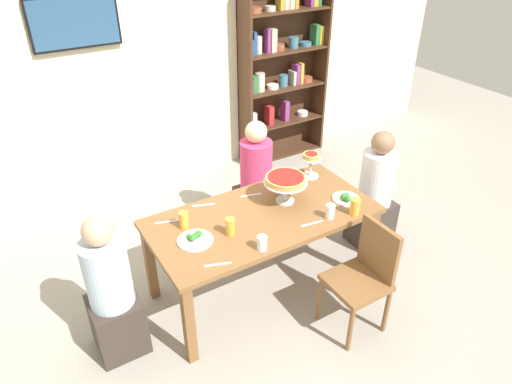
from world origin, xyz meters
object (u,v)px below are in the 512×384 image
(diner_head_east, at_px, (374,198))
(cutlery_knife_far, at_px, (251,195))
(television, at_px, (74,22))
(cutlery_fork_far, at_px, (204,205))
(bookshelf, at_px, (282,65))
(diner_far_right, at_px, (256,186))
(chair_near_right, at_px, (364,273))
(cutlery_spare_fork, at_px, (312,223))
(salad_plate_far_diner, at_px, (195,239))
(cutlery_fork_near, at_px, (218,264))
(diner_head_west, at_px, (112,297))
(beer_glass_amber_tall, at_px, (230,227))
(beer_glass_amber_short, at_px, (184,220))
(water_glass_clear_far, at_px, (330,211))
(personal_pizza_stand, at_px, (311,161))
(deep_dish_pizza_stand, at_px, (286,181))
(cutlery_knife_near, at_px, (167,222))
(dining_table, at_px, (263,224))
(salad_plate_near_diner, at_px, (346,198))
(beer_glass_amber_spare, at_px, (355,207))
(water_glass_clear_near, at_px, (262,243))

(diner_head_east, height_order, cutlery_knife_far, diner_head_east)
(television, height_order, cutlery_fork_far, television)
(bookshelf, relative_size, diner_far_right, 1.92)
(chair_near_right, relative_size, cutlery_spare_fork, 4.83)
(diner_head_east, bearing_deg, salad_plate_far_diner, 1.12)
(chair_near_right, height_order, cutlery_fork_near, chair_near_right)
(diner_head_west, relative_size, beer_glass_amber_tall, 8.48)
(cutlery_spare_fork, bearing_deg, beer_glass_amber_short, 159.47)
(bookshelf, bearing_deg, cutlery_fork_far, -138.07)
(beer_glass_amber_short, xyz_separation_m, water_glass_clear_far, (0.99, -0.46, -0.01))
(bookshelf, bearing_deg, chair_near_right, -111.79)
(cutlery_fork_near, bearing_deg, personal_pizza_stand, 46.78)
(deep_dish_pizza_stand, bearing_deg, cutlery_knife_near, 166.48)
(cutlery_fork_near, bearing_deg, dining_table, 51.05)
(water_glass_clear_far, bearing_deg, cutlery_fork_near, -177.53)
(diner_far_right, bearing_deg, bookshelf, 138.40)
(salad_plate_near_diner, distance_m, beer_glass_amber_spare, 0.20)
(deep_dish_pizza_stand, bearing_deg, cutlery_fork_near, -153.32)
(bookshelf, distance_m, beer_glass_amber_short, 2.83)
(diner_head_west, relative_size, cutlery_spare_fork, 6.39)
(beer_glass_amber_spare, distance_m, cutlery_fork_near, 1.17)
(bookshelf, bearing_deg, television, 177.57)
(water_glass_clear_far, bearing_deg, salad_plate_far_diner, 164.79)
(bookshelf, height_order, beer_glass_amber_tall, bookshelf)
(salad_plate_far_diner, bearing_deg, diner_head_east, 1.12)
(television, relative_size, diner_head_east, 0.70)
(television, height_order, cutlery_knife_near, television)
(diner_far_right, height_order, beer_glass_amber_tall, diner_far_right)
(personal_pizza_stand, bearing_deg, salad_plate_far_diner, -165.90)
(diner_far_right, distance_m, water_glass_clear_near, 1.30)
(bookshelf, distance_m, deep_dish_pizza_stand, 2.33)
(cutlery_knife_near, bearing_deg, dining_table, 175.20)
(beer_glass_amber_short, xyz_separation_m, cutlery_knife_far, (0.65, 0.13, -0.06))
(diner_head_west, xyz_separation_m, cutlery_spare_fork, (1.46, -0.29, 0.25))
(cutlery_knife_near, bearing_deg, water_glass_clear_near, 143.00)
(diner_head_west, height_order, beer_glass_amber_short, diner_head_west)
(diner_head_west, height_order, beer_glass_amber_tall, diner_head_west)
(diner_head_west, bearing_deg, beer_glass_amber_tall, -6.09)
(salad_plate_near_diner, distance_m, salad_plate_far_diner, 1.27)
(television, distance_m, beer_glass_amber_short, 2.22)
(beer_glass_amber_spare, bearing_deg, cutlery_fork_near, 179.23)
(deep_dish_pizza_stand, bearing_deg, beer_glass_amber_short, 173.81)
(cutlery_fork_far, bearing_deg, diner_head_east, -172.17)
(beer_glass_amber_spare, bearing_deg, water_glass_clear_near, 179.71)
(beer_glass_amber_tall, bearing_deg, dining_table, 15.62)
(beer_glass_amber_short, distance_m, water_glass_clear_near, 0.62)
(water_glass_clear_far, bearing_deg, salad_plate_near_diner, 25.23)
(cutlery_fork_near, distance_m, cutlery_spare_fork, 0.81)
(cutlery_knife_far, bearing_deg, cutlery_knife_near, 16.07)
(cutlery_knife_near, bearing_deg, cutlery_spare_fork, 166.08)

